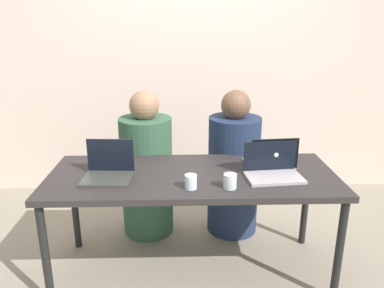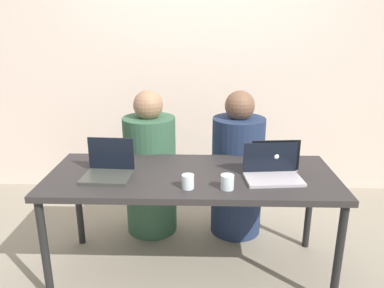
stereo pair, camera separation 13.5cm
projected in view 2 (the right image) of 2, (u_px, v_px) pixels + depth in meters
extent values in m
plane|color=gray|center=(192.00, 269.00, 2.67)|extent=(12.00, 12.00, 0.00)
cube|color=beige|center=(196.00, 74.00, 3.71)|extent=(4.87, 0.10, 2.38)
cube|color=#2C2828|center=(192.00, 177.00, 2.45)|extent=(1.87, 0.75, 0.04)
cylinder|color=black|center=(45.00, 252.00, 2.28)|extent=(0.05, 0.05, 0.70)
cylinder|color=black|center=(338.00, 256.00, 2.23)|extent=(0.05, 0.05, 0.70)
cylinder|color=black|center=(79.00, 203.00, 2.89)|extent=(0.05, 0.05, 0.70)
cylinder|color=black|center=(309.00, 206.00, 2.84)|extent=(0.05, 0.05, 0.70)
cylinder|color=#335A40|center=(151.00, 175.00, 3.06)|extent=(0.50, 0.50, 0.97)
sphere|color=#997051|center=(148.00, 105.00, 2.88)|extent=(0.23, 0.23, 0.23)
cylinder|color=#202E4C|center=(237.00, 176.00, 3.04)|extent=(0.44, 0.44, 0.97)
sphere|color=brown|center=(240.00, 106.00, 2.86)|extent=(0.23, 0.23, 0.23)
cube|color=#B7B0B6|center=(274.00, 180.00, 2.33)|extent=(0.37, 0.25, 0.02)
cube|color=black|center=(270.00, 157.00, 2.40)|extent=(0.35, 0.04, 0.20)
sphere|color=white|center=(269.00, 156.00, 2.41)|extent=(0.04, 0.04, 0.04)
cube|color=silver|center=(270.00, 165.00, 2.56)|extent=(0.33, 0.25, 0.02)
cube|color=black|center=(276.00, 155.00, 2.42)|extent=(0.31, 0.04, 0.20)
sphere|color=white|center=(276.00, 156.00, 2.41)|extent=(0.04, 0.04, 0.04)
cube|color=#3A3C36|center=(107.00, 177.00, 2.36)|extent=(0.31, 0.25, 0.02)
cube|color=black|center=(111.00, 153.00, 2.44)|extent=(0.30, 0.03, 0.21)
sphere|color=white|center=(112.00, 153.00, 2.46)|extent=(0.04, 0.04, 0.04)
cylinder|color=silver|center=(227.00, 182.00, 2.20)|extent=(0.08, 0.08, 0.09)
cylinder|color=silver|center=(227.00, 185.00, 2.21)|extent=(0.07, 0.07, 0.05)
cylinder|color=silver|center=(188.00, 182.00, 2.21)|extent=(0.07, 0.07, 0.09)
cylinder|color=silver|center=(188.00, 185.00, 2.22)|extent=(0.06, 0.06, 0.05)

